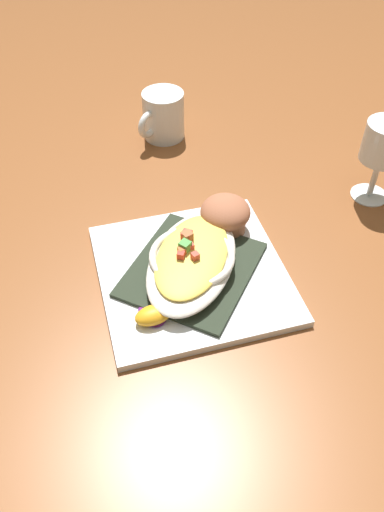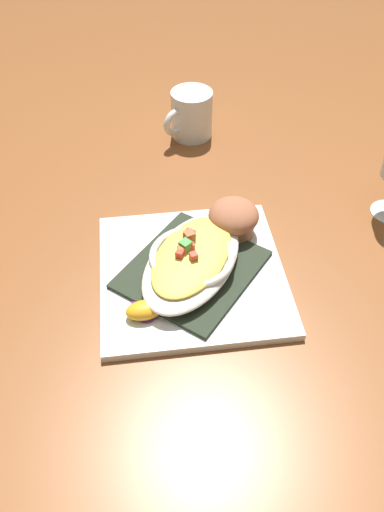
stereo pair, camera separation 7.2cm
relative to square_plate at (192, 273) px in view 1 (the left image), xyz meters
name	(u,v)px [view 1 (the left image)]	position (x,y,z in m)	size (l,w,h in m)	color
ground_plane	(192,276)	(0.00, 0.00, -0.01)	(2.60, 2.60, 0.00)	brown
square_plate	(192,273)	(0.00, 0.00, 0.00)	(0.26, 0.26, 0.01)	white
folded_napkin	(192,269)	(0.00, 0.00, 0.01)	(0.18, 0.16, 0.01)	#283124
gratin_dish	(192,259)	(0.00, 0.00, 0.03)	(0.21, 0.24, 0.05)	white
muffin	(225,215)	(-0.07, -0.07, 0.03)	(0.08, 0.08, 0.06)	#9F5F40
orange_garnish	(153,315)	(0.07, 0.07, 0.02)	(0.05, 0.05, 0.02)	#5C1E6C
coffee_mug	(163,118)	(-0.06, -0.37, 0.03)	(0.10, 0.09, 0.09)	white
stemmed_glass	(384,147)	(-0.34, -0.09, 0.09)	(0.07, 0.07, 0.14)	white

